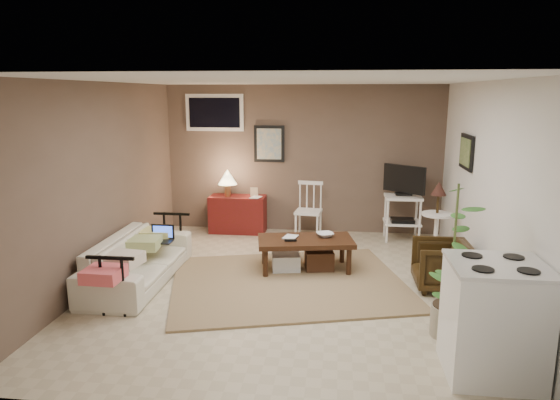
# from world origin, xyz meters

# --- Properties ---
(floor) EXTENTS (5.00, 5.00, 0.00)m
(floor) POSITION_xyz_m (0.00, 0.00, 0.00)
(floor) COLOR #C1B293
(floor) RESTS_ON ground
(art_back) EXTENTS (0.50, 0.03, 0.60)m
(art_back) POSITION_xyz_m (-0.55, 2.48, 1.45)
(art_back) COLOR black
(art_right) EXTENTS (0.03, 0.60, 0.45)m
(art_right) POSITION_xyz_m (2.23, 1.05, 1.52)
(art_right) COLOR black
(window) EXTENTS (0.96, 0.03, 0.60)m
(window) POSITION_xyz_m (-1.45, 2.48, 1.95)
(window) COLOR white
(rug) EXTENTS (3.24, 2.86, 0.03)m
(rug) POSITION_xyz_m (0.02, 0.07, 0.01)
(rug) COLOR #907153
(rug) RESTS_ON floor
(coffee_table) EXTENTS (1.30, 0.83, 0.46)m
(coffee_table) POSITION_xyz_m (0.18, 0.54, 0.26)
(coffee_table) COLOR #3A1C10
(coffee_table) RESTS_ON floor
(sofa) EXTENTS (0.56, 1.93, 0.76)m
(sofa) POSITION_xyz_m (-1.80, -0.09, 0.38)
(sofa) COLOR beige
(sofa) RESTS_ON floor
(sofa_pillows) EXTENTS (0.37, 1.84, 0.13)m
(sofa_pillows) POSITION_xyz_m (-1.75, -0.31, 0.46)
(sofa_pillows) COLOR beige
(sofa_pillows) RESTS_ON sofa
(sofa_end_rails) EXTENTS (0.52, 1.93, 0.65)m
(sofa_end_rails) POSITION_xyz_m (-1.69, -0.09, 0.32)
(sofa_end_rails) COLOR black
(sofa_end_rails) RESTS_ON floor
(laptop) EXTENTS (0.30, 0.22, 0.20)m
(laptop) POSITION_xyz_m (-1.61, 0.24, 0.49)
(laptop) COLOR black
(laptop) RESTS_ON sofa
(red_console) EXTENTS (0.91, 0.41, 1.05)m
(red_console) POSITION_xyz_m (-1.06, 2.26, 0.36)
(red_console) COLOR maroon
(red_console) RESTS_ON floor
(spindle_chair) EXTENTS (0.44, 0.44, 0.88)m
(spindle_chair) POSITION_xyz_m (0.13, 2.11, 0.41)
(spindle_chair) COLOR white
(spindle_chair) RESTS_ON floor
(tv_stand) EXTENTS (0.59, 0.48, 1.18)m
(tv_stand) POSITION_xyz_m (1.59, 2.12, 0.63)
(tv_stand) COLOR white
(tv_stand) RESTS_ON floor
(side_table) EXTENTS (0.41, 0.41, 1.10)m
(side_table) POSITION_xyz_m (1.94, 1.20, 0.68)
(side_table) COLOR white
(side_table) RESTS_ON floor
(armchair) EXTENTS (0.58, 0.62, 0.63)m
(armchair) POSITION_xyz_m (1.82, 0.14, 0.32)
(armchair) COLOR black
(armchair) RESTS_ON floor
(potted_plant) EXTENTS (0.37, 0.37, 1.50)m
(potted_plant) POSITION_xyz_m (1.66, -1.06, 0.80)
(potted_plant) COLOR #A0987F
(potted_plant) RESTS_ON floor
(stove) EXTENTS (0.74, 0.69, 0.97)m
(stove) POSITION_xyz_m (1.86, -1.71, 0.48)
(stove) COLOR white
(stove) RESTS_ON floor
(bowl) EXTENTS (0.22, 0.13, 0.22)m
(bowl) POSITION_xyz_m (0.44, 0.66, 0.54)
(bowl) COLOR #3A1C10
(bowl) RESTS_ON coffee_table
(book_table) EXTENTS (0.16, 0.05, 0.22)m
(book_table) POSITION_xyz_m (-0.09, 0.58, 0.55)
(book_table) COLOR #3A1C10
(book_table) RESTS_ON coffee_table
(book_console) EXTENTS (0.15, 0.06, 0.20)m
(book_console) POSITION_xyz_m (-0.80, 2.17, 0.71)
(book_console) COLOR #3A1C10
(book_console) RESTS_ON red_console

